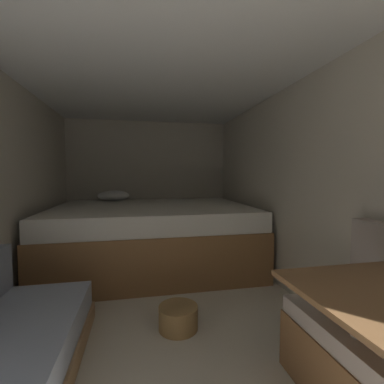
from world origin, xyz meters
name	(u,v)px	position (x,y,z in m)	size (l,w,h in m)	color
ground_plane	(162,316)	(0.00, 1.76, 0.00)	(6.77, 6.77, 0.00)	beige
wall_back	(149,184)	(0.00, 4.17, 1.07)	(2.78, 0.05, 2.15)	beige
wall_right	(304,192)	(1.37, 1.76, 1.07)	(0.05, 4.77, 2.15)	beige
ceiling_slab	(160,62)	(0.00, 1.76, 2.17)	(2.78, 4.77, 0.05)	white
bed	(153,235)	(0.00, 3.12, 0.41)	(2.56, 1.95, 0.98)	olive
wicker_basket	(178,317)	(0.12, 1.53, 0.09)	(0.32, 0.32, 0.19)	olive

